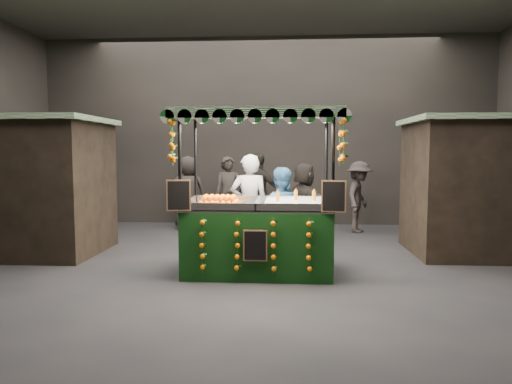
{
  "coord_description": "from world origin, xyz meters",
  "views": [
    {
      "loc": [
        0.61,
        -7.64,
        1.95
      ],
      "look_at": [
        0.07,
        0.24,
        1.27
      ],
      "focal_mm": 32.87,
      "sensor_mm": 36.0,
      "label": 1
    }
  ],
  "objects": [
    {
      "name": "neighbour_stall_right",
      "position": [
        4.4,
        1.5,
        1.31
      ],
      "size": [
        3.0,
        2.2,
        2.6
      ],
      "color": "black",
      "rests_on": "ground"
    },
    {
      "name": "neighbour_stall_left",
      "position": [
        -4.4,
        1.0,
        1.31
      ],
      "size": [
        3.0,
        2.2,
        2.6
      ],
      "color": "black",
      "rests_on": "ground"
    },
    {
      "name": "shopper_1",
      "position": [
        3.44,
        1.96,
        0.86
      ],
      "size": [
        1.01,
        0.9,
        1.72
      ],
      "rotation": [
        0.0,
        0.0,
        -0.35
      ],
      "color": "#282320",
      "rests_on": "ground"
    },
    {
      "name": "shopper_5",
      "position": [
        0.99,
        2.71,
        0.86
      ],
      "size": [
        1.32,
        1.6,
        1.72
      ],
      "rotation": [
        0.0,
        0.0,
        2.17
      ],
      "color": "#2A2522",
      "rests_on": "ground"
    },
    {
      "name": "market_hall",
      "position": [
        0.0,
        0.0,
        3.38
      ],
      "size": [
        12.1,
        10.1,
        5.05
      ],
      "color": "black",
      "rests_on": "ground"
    },
    {
      "name": "ground",
      "position": [
        0.0,
        0.0,
        0.0
      ],
      "size": [
        12.0,
        12.0,
        0.0
      ],
      "primitive_type": "plane",
      "color": "black",
      "rests_on": "ground"
    },
    {
      "name": "juice_stall",
      "position": [
        0.15,
        -0.24,
        0.81
      ],
      "size": [
        2.69,
        1.58,
        2.6
      ],
      "color": "black",
      "rests_on": "ground"
    },
    {
      "name": "shopper_2",
      "position": [
        -0.08,
        3.59,
        0.96
      ],
      "size": [
        1.21,
        0.93,
        1.92
      ],
      "rotation": [
        0.0,
        0.0,
        2.67
      ],
      "color": "black",
      "rests_on": "ground"
    },
    {
      "name": "vendor_blue",
      "position": [
        0.47,
        0.66,
        0.84
      ],
      "size": [
        0.83,
        0.66,
        1.68
      ],
      "rotation": [
        0.0,
        0.0,
        3.12
      ],
      "color": "navy",
      "rests_on": "ground"
    },
    {
      "name": "vendor_grey",
      "position": [
        -0.1,
        0.93,
        0.95
      ],
      "size": [
        0.75,
        0.55,
        1.91
      ],
      "rotation": [
        0.0,
        0.0,
        3.28
      ],
      "color": "gray",
      "rests_on": "ground"
    },
    {
      "name": "shopper_3",
      "position": [
        2.33,
        3.78,
        0.86
      ],
      "size": [
        1.01,
        1.27,
        1.73
      ],
      "rotation": [
        0.0,
        0.0,
        1.19
      ],
      "color": "#2C2524",
      "rests_on": "ground"
    },
    {
      "name": "shopper_4",
      "position": [
        -1.91,
        4.01,
        0.92
      ],
      "size": [
        1.06,
        0.89,
        1.85
      ],
      "rotation": [
        0.0,
        0.0,
        3.53
      ],
      "color": "black",
      "rests_on": "ground"
    },
    {
      "name": "shopper_0",
      "position": [
        -0.8,
        3.44,
        0.92
      ],
      "size": [
        0.73,
        0.54,
        1.84
      ],
      "rotation": [
        0.0,
        0.0,
        0.15
      ],
      "color": "black",
      "rests_on": "ground"
    }
  ]
}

